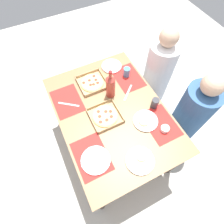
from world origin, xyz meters
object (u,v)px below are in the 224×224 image
object	(u,v)px
plate_near_left	(145,121)
cup_clear_left	(155,103)
pizza_box_center	(105,116)
plate_far_left	(96,160)
diner_left_seat	(156,77)
condiment_bowl	(165,129)
soda_bottle	(110,86)
diner_right_seat	(188,118)
pizza_box_corner_right	(92,83)
plate_near_right	(112,66)
cup_red	(127,72)
plate_middle	(141,160)

from	to	relation	value
plate_near_left	cup_clear_left	size ratio (longest dim) A/B	2.11
pizza_box_center	plate_near_left	xyz separation A→B (m)	(0.21, 0.31, -0.00)
pizza_box_center	cup_clear_left	xyz separation A→B (m)	(0.10, 0.46, 0.04)
plate_far_left	diner_left_seat	world-z (taller)	diner_left_seat
pizza_box_center	diner_left_seat	xyz separation A→B (m)	(-0.32, 0.83, -0.21)
condiment_bowl	diner_left_seat	bearing A→B (deg)	148.58
pizza_box_center	plate_far_left	xyz separation A→B (m)	(0.34, -0.24, -0.00)
soda_bottle	diner_right_seat	distance (m)	0.90
pizza_box_corner_right	diner_left_seat	world-z (taller)	diner_left_seat
diner_right_seat	diner_left_seat	bearing A→B (deg)	180.00
plate_near_left	diner_left_seat	size ratio (longest dim) A/B	0.19
pizza_box_corner_right	condiment_bowl	world-z (taller)	condiment_bowl
plate_near_right	diner_right_seat	xyz separation A→B (m)	(0.83, 0.50, -0.22)
pizza_box_corner_right	pizza_box_center	xyz separation A→B (m)	(0.42, -0.05, 0.00)
pizza_box_corner_right	plate_near_left	size ratio (longest dim) A/B	1.22
plate_near_right	soda_bottle	xyz separation A→B (m)	(0.33, -0.17, 0.12)
diner_right_seat	plate_far_left	bearing A→B (deg)	-87.52
plate_near_right	plate_near_left	bearing A→B (deg)	-1.88
soda_bottle	diner_left_seat	size ratio (longest dim) A/B	0.27
plate_near_right	cup_clear_left	distance (m)	0.66
condiment_bowl	plate_near_left	bearing A→B (deg)	-144.08
pizza_box_center	plate_far_left	world-z (taller)	pizza_box_center
plate_near_left	diner_left_seat	distance (m)	0.77
pizza_box_center	plate_near_right	world-z (taller)	pizza_box_center
plate_far_left	condiment_bowl	world-z (taller)	condiment_bowl
pizza_box_corner_right	cup_red	distance (m)	0.38
pizza_box_corner_right	cup_red	world-z (taller)	cup_red
pizza_box_corner_right	plate_far_left	world-z (taller)	pizza_box_corner_right
pizza_box_center	diner_left_seat	distance (m)	0.91
plate_far_left	condiment_bowl	xyz separation A→B (m)	(0.02, 0.66, 0.01)
plate_middle	pizza_box_center	bearing A→B (deg)	-170.36
soda_bottle	condiment_bowl	bearing A→B (deg)	24.64
diner_left_seat	diner_right_seat	world-z (taller)	diner_left_seat
cup_clear_left	plate_far_left	bearing A→B (deg)	-71.82
pizza_box_center	plate_near_left	world-z (taller)	pizza_box_center
diner_left_seat	pizza_box_center	bearing A→B (deg)	-68.81
plate_near_right	condiment_bowl	bearing A→B (deg)	5.31
cup_clear_left	diner_left_seat	bearing A→B (deg)	139.60
pizza_box_corner_right	condiment_bowl	size ratio (longest dim) A/B	3.65
pizza_box_center	condiment_bowl	size ratio (longest dim) A/B	3.61
plate_far_left	plate_near_right	distance (m)	1.05
pizza_box_center	diner_right_seat	size ratio (longest dim) A/B	0.23
plate_far_left	plate_near_left	distance (m)	0.56
pizza_box_center	diner_right_seat	xyz separation A→B (m)	(0.29, 0.83, -0.22)
diner_right_seat	plate_near_right	bearing A→B (deg)	-149.11
pizza_box_center	diner_left_seat	size ratio (longest dim) A/B	0.23
plate_middle	plate_near_left	xyz separation A→B (m)	(-0.29, 0.22, 0.00)
plate_near_left	condiment_bowl	bearing A→B (deg)	35.92
plate_middle	cup_red	distance (m)	0.91
cup_red	diner_left_seat	size ratio (longest dim) A/B	0.09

